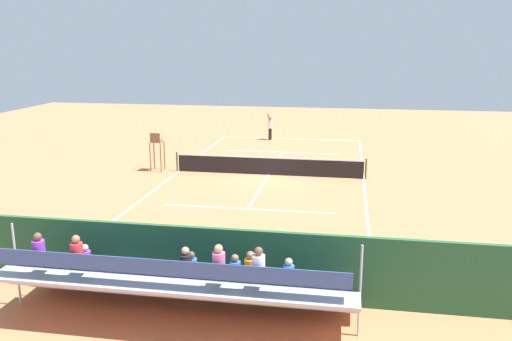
{
  "coord_description": "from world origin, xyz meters",
  "views": [
    {
      "loc": [
        -4.03,
        27.41,
        6.98
      ],
      "look_at": [
        0.0,
        4.0,
        1.2
      ],
      "focal_mm": 37.38,
      "sensor_mm": 36.0,
      "label": 1
    }
  ],
  "objects_px": {
    "tennis_net": "(269,166)",
    "tennis_ball_far": "(270,141)",
    "umpire_chair": "(157,147)",
    "tennis_ball_near": "(288,145)",
    "bleacher_stand": "(181,283)",
    "tennis_player": "(270,126)",
    "tennis_racket": "(260,139)",
    "courtside_bench": "(267,269)",
    "equipment_bag": "(194,278)"
  },
  "relations": [
    {
      "from": "tennis_net",
      "to": "tennis_ball_far",
      "type": "relative_size",
      "value": 156.06
    },
    {
      "from": "umpire_chair",
      "to": "equipment_bag",
      "type": "height_order",
      "value": "umpire_chair"
    },
    {
      "from": "bleacher_stand",
      "to": "courtside_bench",
      "type": "relative_size",
      "value": 5.03
    },
    {
      "from": "bleacher_stand",
      "to": "equipment_bag",
      "type": "xyz_separation_m",
      "value": [
        0.28,
        -1.97,
        -0.79
      ]
    },
    {
      "from": "courtside_bench",
      "to": "tennis_racket",
      "type": "relative_size",
      "value": 3.12
    },
    {
      "from": "tennis_ball_far",
      "to": "equipment_bag",
      "type": "bearing_deg",
      "value": 92.69
    },
    {
      "from": "umpire_chair",
      "to": "tennis_ball_near",
      "type": "xyz_separation_m",
      "value": [
        -6.32,
        -8.55,
        -1.28
      ]
    },
    {
      "from": "bleacher_stand",
      "to": "tennis_player",
      "type": "bearing_deg",
      "value": -86.77
    },
    {
      "from": "courtside_bench",
      "to": "umpire_chair",
      "type": "bearing_deg",
      "value": -58.34
    },
    {
      "from": "umpire_chair",
      "to": "courtside_bench",
      "type": "distance_m",
      "value": 15.48
    },
    {
      "from": "equipment_bag",
      "to": "tennis_player",
      "type": "relative_size",
      "value": 0.47
    },
    {
      "from": "tennis_ball_near",
      "to": "tennis_net",
      "type": "bearing_deg",
      "value": 89.17
    },
    {
      "from": "umpire_chair",
      "to": "tennis_ball_near",
      "type": "bearing_deg",
      "value": -126.48
    },
    {
      "from": "umpire_chair",
      "to": "equipment_bag",
      "type": "distance_m",
      "value": 14.6
    },
    {
      "from": "umpire_chair",
      "to": "tennis_player",
      "type": "height_order",
      "value": "umpire_chair"
    },
    {
      "from": "courtside_bench",
      "to": "tennis_ball_near",
      "type": "bearing_deg",
      "value": -85.28
    },
    {
      "from": "tennis_player",
      "to": "tennis_ball_near",
      "type": "bearing_deg",
      "value": 129.28
    },
    {
      "from": "courtside_bench",
      "to": "tennis_player",
      "type": "height_order",
      "value": "tennis_player"
    },
    {
      "from": "tennis_net",
      "to": "umpire_chair",
      "type": "height_order",
      "value": "umpire_chair"
    },
    {
      "from": "umpire_chair",
      "to": "tennis_racket",
      "type": "xyz_separation_m",
      "value": [
        -4.03,
        -10.51,
        -1.3
      ]
    },
    {
      "from": "tennis_ball_near",
      "to": "equipment_bag",
      "type": "bearing_deg",
      "value": 89.0
    },
    {
      "from": "tennis_net",
      "to": "tennis_racket",
      "type": "xyz_separation_m",
      "value": [
        2.17,
        -10.4,
        -0.49
      ]
    },
    {
      "from": "equipment_bag",
      "to": "tennis_ball_far",
      "type": "distance_m",
      "value": 22.97
    },
    {
      "from": "tennis_ball_near",
      "to": "courtside_bench",
      "type": "bearing_deg",
      "value": 94.72
    },
    {
      "from": "tennis_player",
      "to": "tennis_ball_near",
      "type": "xyz_separation_m",
      "value": [
        -1.56,
        1.9,
        -0.98
      ]
    },
    {
      "from": "tennis_net",
      "to": "tennis_ball_near",
      "type": "bearing_deg",
      "value": -90.83
    },
    {
      "from": "tennis_player",
      "to": "tennis_racket",
      "type": "height_order",
      "value": "tennis_player"
    },
    {
      "from": "tennis_racket",
      "to": "tennis_ball_far",
      "type": "height_order",
      "value": "tennis_ball_far"
    },
    {
      "from": "umpire_chair",
      "to": "courtside_bench",
      "type": "height_order",
      "value": "umpire_chair"
    },
    {
      "from": "courtside_bench",
      "to": "equipment_bag",
      "type": "distance_m",
      "value": 2.21
    },
    {
      "from": "bleacher_stand",
      "to": "tennis_ball_near",
      "type": "distance_m",
      "value": 23.83
    },
    {
      "from": "tennis_racket",
      "to": "tennis_player",
      "type": "bearing_deg",
      "value": 175.84
    },
    {
      "from": "bleacher_stand",
      "to": "equipment_bag",
      "type": "relative_size",
      "value": 10.07
    },
    {
      "from": "courtside_bench",
      "to": "tennis_ball_near",
      "type": "xyz_separation_m",
      "value": [
        1.79,
        -21.71,
        -0.53
      ]
    },
    {
      "from": "bleacher_stand",
      "to": "umpire_chair",
      "type": "distance_m",
      "value": 16.48
    },
    {
      "from": "bleacher_stand",
      "to": "tennis_ball_near",
      "type": "height_order",
      "value": "bleacher_stand"
    },
    {
      "from": "tennis_player",
      "to": "tennis_ball_far",
      "type": "relative_size",
      "value": 29.18
    },
    {
      "from": "tennis_racket",
      "to": "umpire_chair",
      "type": "bearing_deg",
      "value": 69.03
    },
    {
      "from": "equipment_bag",
      "to": "tennis_racket",
      "type": "height_order",
      "value": "equipment_bag"
    },
    {
      "from": "equipment_bag",
      "to": "tennis_racket",
      "type": "bearing_deg",
      "value": -85.4
    },
    {
      "from": "tennis_player",
      "to": "tennis_ball_far",
      "type": "height_order",
      "value": "tennis_player"
    },
    {
      "from": "tennis_player",
      "to": "tennis_ball_near",
      "type": "height_order",
      "value": "tennis_player"
    },
    {
      "from": "umpire_chair",
      "to": "equipment_bag",
      "type": "relative_size",
      "value": 2.38
    },
    {
      "from": "tennis_net",
      "to": "umpire_chair",
      "type": "bearing_deg",
      "value": 1.0
    },
    {
      "from": "tennis_net",
      "to": "courtside_bench",
      "type": "relative_size",
      "value": 5.72
    },
    {
      "from": "tennis_net",
      "to": "tennis_ball_far",
      "type": "xyz_separation_m",
      "value": [
        1.34,
        -9.54,
        -0.47
      ]
    },
    {
      "from": "bleacher_stand",
      "to": "tennis_ball_far",
      "type": "bearing_deg",
      "value": -86.88
    },
    {
      "from": "tennis_net",
      "to": "tennis_ball_near",
      "type": "distance_m",
      "value": 8.46
    },
    {
      "from": "bleacher_stand",
      "to": "tennis_player",
      "type": "distance_m",
      "value": 25.75
    },
    {
      "from": "umpire_chair",
      "to": "tennis_ball_far",
      "type": "height_order",
      "value": "umpire_chair"
    }
  ]
}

